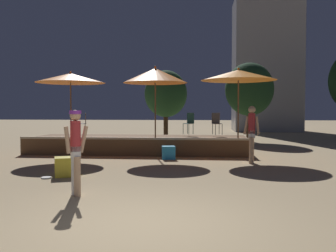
{
  "coord_description": "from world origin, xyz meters",
  "views": [
    {
      "loc": [
        0.95,
        -5.48,
        1.71
      ],
      "look_at": [
        0.0,
        4.48,
        1.29
      ],
      "focal_mm": 40.0,
      "sensor_mm": 36.0,
      "label": 1
    }
  ],
  "objects_px": {
    "frisbee_disc": "(46,178)",
    "person_0": "(252,131)",
    "background_tree_2": "(166,94)",
    "cube_seat_2": "(65,167)",
    "cube_seat_1": "(237,149)",
    "bistro_chair_2": "(216,121)",
    "background_tree_1": "(249,89)",
    "patio_umbrella_1": "(155,76)",
    "person_2": "(76,148)",
    "bistro_chair_1": "(84,121)",
    "patio_umbrella_2": "(238,75)",
    "cube_seat_0": "(168,153)",
    "bistro_chair_0": "(189,121)",
    "patio_umbrella_0": "(71,78)"
  },
  "relations": [
    {
      "from": "cube_seat_1",
      "to": "person_0",
      "type": "xyz_separation_m",
      "value": [
        0.26,
        -2.05,
        0.8
      ]
    },
    {
      "from": "bistro_chair_1",
      "to": "background_tree_1",
      "type": "bearing_deg",
      "value": 108.28
    },
    {
      "from": "bistro_chair_0",
      "to": "background_tree_1",
      "type": "bearing_deg",
      "value": 92.75
    },
    {
      "from": "cube_seat_0",
      "to": "background_tree_1",
      "type": "bearing_deg",
      "value": 64.56
    },
    {
      "from": "frisbee_disc",
      "to": "person_0",
      "type": "bearing_deg",
      "value": 30.3
    },
    {
      "from": "patio_umbrella_1",
      "to": "patio_umbrella_2",
      "type": "distance_m",
      "value": 3.03
    },
    {
      "from": "patio_umbrella_2",
      "to": "cube_seat_0",
      "type": "bearing_deg",
      "value": -164.57
    },
    {
      "from": "bistro_chair_1",
      "to": "frisbee_disc",
      "type": "bearing_deg",
      "value": -8.71
    },
    {
      "from": "bistro_chair_0",
      "to": "bistro_chair_1",
      "type": "height_order",
      "value": "same"
    },
    {
      "from": "patio_umbrella_1",
      "to": "cube_seat_2",
      "type": "distance_m",
      "value": 5.45
    },
    {
      "from": "patio_umbrella_1",
      "to": "cube_seat_1",
      "type": "bearing_deg",
      "value": 10.46
    },
    {
      "from": "bistro_chair_1",
      "to": "background_tree_2",
      "type": "bearing_deg",
      "value": 142.32
    },
    {
      "from": "frisbee_disc",
      "to": "bistro_chair_1",
      "type": "bearing_deg",
      "value": 99.73
    },
    {
      "from": "cube_seat_0",
      "to": "background_tree_1",
      "type": "distance_m",
      "value": 9.05
    },
    {
      "from": "person_2",
      "to": "background_tree_1",
      "type": "xyz_separation_m",
      "value": [
        5.04,
        13.64,
        1.89
      ]
    },
    {
      "from": "patio_umbrella_2",
      "to": "bistro_chair_2",
      "type": "bearing_deg",
      "value": 109.37
    },
    {
      "from": "cube_seat_2",
      "to": "patio_umbrella_0",
      "type": "bearing_deg",
      "value": 107.87
    },
    {
      "from": "patio_umbrella_2",
      "to": "bistro_chair_1",
      "type": "bearing_deg",
      "value": 166.19
    },
    {
      "from": "patio_umbrella_2",
      "to": "person_2",
      "type": "xyz_separation_m",
      "value": [
        -3.79,
        -6.5,
        -2.01
      ]
    },
    {
      "from": "cube_seat_2",
      "to": "person_2",
      "type": "relative_size",
      "value": 0.39
    },
    {
      "from": "bistro_chair_0",
      "to": "background_tree_2",
      "type": "xyz_separation_m",
      "value": [
        -1.73,
        7.09,
        1.47
      ]
    },
    {
      "from": "person_2",
      "to": "background_tree_1",
      "type": "distance_m",
      "value": 14.66
    },
    {
      "from": "bistro_chair_1",
      "to": "bistro_chair_2",
      "type": "bearing_deg",
      "value": 76.51
    },
    {
      "from": "person_2",
      "to": "bistro_chair_0",
      "type": "bearing_deg",
      "value": 128.38
    },
    {
      "from": "person_2",
      "to": "background_tree_2",
      "type": "distance_m",
      "value": 15.84
    },
    {
      "from": "cube_seat_1",
      "to": "background_tree_2",
      "type": "xyz_separation_m",
      "value": [
        -3.6,
        8.7,
        2.49
      ]
    },
    {
      "from": "cube_seat_0",
      "to": "bistro_chair_2",
      "type": "relative_size",
      "value": 0.58
    },
    {
      "from": "cube_seat_1",
      "to": "bistro_chair_2",
      "type": "xyz_separation_m",
      "value": [
        -0.74,
        1.48,
        1.02
      ]
    },
    {
      "from": "patio_umbrella_0",
      "to": "bistro_chair_2",
      "type": "xyz_separation_m",
      "value": [
        5.5,
        2.13,
        -1.67
      ]
    },
    {
      "from": "cube_seat_1",
      "to": "bistro_chair_2",
      "type": "distance_m",
      "value": 1.94
    },
    {
      "from": "patio_umbrella_0",
      "to": "patio_umbrella_1",
      "type": "xyz_separation_m",
      "value": [
        3.18,
        0.09,
        0.07
      ]
    },
    {
      "from": "background_tree_2",
      "to": "frisbee_disc",
      "type": "bearing_deg",
      "value": -96.61
    },
    {
      "from": "bistro_chair_2",
      "to": "frisbee_disc",
      "type": "height_order",
      "value": "bistro_chair_2"
    },
    {
      "from": "frisbee_disc",
      "to": "cube_seat_1",
      "type": "bearing_deg",
      "value": 45.19
    },
    {
      "from": "cube_seat_1",
      "to": "cube_seat_2",
      "type": "distance_m",
      "value": 6.92
    },
    {
      "from": "bistro_chair_0",
      "to": "bistro_chair_1",
      "type": "xyz_separation_m",
      "value": [
        -4.41,
        -0.61,
        0.0
      ]
    },
    {
      "from": "background_tree_1",
      "to": "person_0",
      "type": "bearing_deg",
      "value": -96.25
    },
    {
      "from": "cube_seat_1",
      "to": "background_tree_1",
      "type": "height_order",
      "value": "background_tree_1"
    },
    {
      "from": "patio_umbrella_2",
      "to": "cube_seat_0",
      "type": "xyz_separation_m",
      "value": [
        -2.48,
        -0.68,
        -2.75
      ]
    },
    {
      "from": "patio_umbrella_0",
      "to": "bistro_chair_0",
      "type": "relative_size",
      "value": 3.53
    },
    {
      "from": "bistro_chair_0",
      "to": "frisbee_disc",
      "type": "distance_m",
      "value": 7.74
    },
    {
      "from": "cube_seat_1",
      "to": "frisbee_disc",
      "type": "height_order",
      "value": "cube_seat_1"
    },
    {
      "from": "patio_umbrella_0",
      "to": "background_tree_1",
      "type": "distance_m",
      "value": 10.4
    },
    {
      "from": "background_tree_2",
      "to": "cube_seat_0",
      "type": "bearing_deg",
      "value": -83.7
    },
    {
      "from": "background_tree_2",
      "to": "cube_seat_2",
      "type": "bearing_deg",
      "value": -95.3
    },
    {
      "from": "frisbee_disc",
      "to": "background_tree_1",
      "type": "xyz_separation_m",
      "value": [
        6.43,
        11.85,
        2.84
      ]
    },
    {
      "from": "cube_seat_2",
      "to": "background_tree_2",
      "type": "xyz_separation_m",
      "value": [
        1.26,
        13.61,
        2.47
      ]
    },
    {
      "from": "person_2",
      "to": "bistro_chair_1",
      "type": "relative_size",
      "value": 1.91
    },
    {
      "from": "patio_umbrella_1",
      "to": "person_2",
      "type": "height_order",
      "value": "patio_umbrella_1"
    },
    {
      "from": "cube_seat_2",
      "to": "bistro_chair_0",
      "type": "xyz_separation_m",
      "value": [
        2.99,
        6.53,
        1.0
      ]
    }
  ]
}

